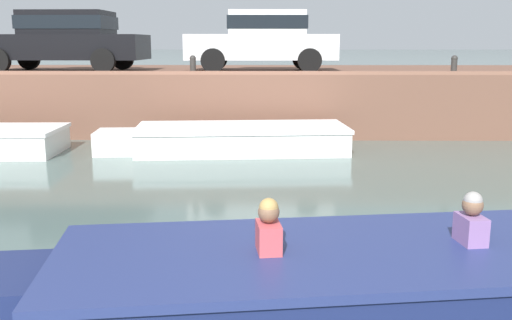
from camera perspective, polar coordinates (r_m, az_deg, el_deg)
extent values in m
plane|color=#4C605B|center=(7.50, -1.39, -6.00)|extent=(400.00, 400.00, 0.00)
cube|color=brown|center=(16.44, -0.24, 6.39)|extent=(60.00, 6.00, 1.55)
cube|color=brown|center=(13.51, -0.44, 8.71)|extent=(60.00, 0.24, 0.08)
cube|color=white|center=(12.12, -1.43, 1.97)|extent=(4.48, 2.03, 0.48)
cube|color=white|center=(12.30, -13.70, 1.78)|extent=(0.94, 1.00, 0.48)
cube|color=white|center=(12.08, -1.44, 3.27)|extent=(4.54, 2.10, 0.08)
cube|color=brown|center=(12.11, 0.11, 2.82)|extent=(0.36, 1.54, 0.06)
cube|color=navy|center=(5.35, 9.94, -11.38)|extent=(5.53, 2.52, 0.39)
cube|color=navy|center=(5.27, 10.03, -9.02)|extent=(5.60, 2.58, 0.08)
cube|color=brown|center=(5.43, 14.11, -9.70)|extent=(0.45, 1.68, 0.06)
cube|color=#C64C51|center=(5.07, 1.26, -8.69)|extent=(0.24, 0.34, 0.44)
sphere|color=brown|center=(4.97, 1.28, -5.23)|extent=(0.19, 0.19, 0.19)
sphere|color=tan|center=(4.96, 1.28, -4.78)|extent=(0.17, 0.17, 0.17)
cube|color=#8C669E|center=(5.63, 20.61, -7.37)|extent=(0.24, 0.34, 0.44)
sphere|color=brown|center=(5.54, 20.85, -4.24)|extent=(0.19, 0.19, 0.19)
sphere|color=gray|center=(5.53, 20.88, -3.84)|extent=(0.17, 0.17, 0.17)
cube|color=black|center=(16.06, -18.75, 10.64)|extent=(4.33, 1.86, 0.64)
cube|color=black|center=(16.01, -18.31, 12.90)|extent=(2.19, 1.59, 0.60)
cube|color=black|center=(16.01, -18.31, 12.90)|extent=(2.27, 1.63, 0.33)
cylinder|color=black|center=(17.39, -21.77, 9.41)|extent=(0.61, 0.20, 0.60)
cylinder|color=black|center=(14.79, -15.03, 9.59)|extent=(0.61, 0.20, 0.60)
cylinder|color=black|center=(16.50, -13.19, 9.85)|extent=(0.61, 0.20, 0.60)
cube|color=white|center=(15.18, 0.46, 11.22)|extent=(3.92, 1.77, 0.64)
cube|color=white|center=(15.19, 1.07, 13.56)|extent=(1.97, 1.52, 0.60)
cube|color=black|center=(15.19, 1.07, 13.56)|extent=(2.05, 1.55, 0.33)
cylinder|color=black|center=(14.35, -4.34, 9.89)|extent=(0.60, 0.20, 0.60)
cylinder|color=black|center=(16.06, -3.96, 10.08)|extent=(0.60, 0.20, 0.60)
cylinder|color=black|center=(14.40, 5.39, 9.88)|extent=(0.60, 0.20, 0.60)
cylinder|color=black|center=(16.10, 4.74, 10.07)|extent=(0.60, 0.20, 0.60)
cylinder|color=#2D2B28|center=(13.73, -6.32, 9.26)|extent=(0.14, 0.14, 0.35)
sphere|color=#2D2B28|center=(13.72, -6.34, 10.07)|extent=(0.15, 0.15, 0.15)
cylinder|color=#2D2B28|center=(14.35, 19.18, 8.79)|extent=(0.14, 0.14, 0.35)
sphere|color=#2D2B28|center=(14.34, 19.24, 9.57)|extent=(0.15, 0.15, 0.15)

